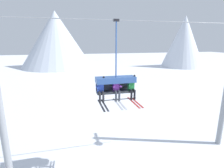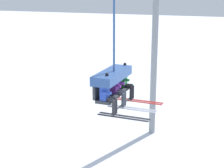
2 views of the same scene
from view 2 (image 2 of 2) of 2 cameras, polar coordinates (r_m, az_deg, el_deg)
The scene contains 5 objects.
lift_tower_far at distance 19.64m, azimuth 7.08°, elevation 4.34°, with size 0.36×1.88×8.79m.
chairlift_chair at distance 11.57m, azimuth -0.01°, elevation 0.98°, with size 2.11×0.74×4.04m.
skier_blue at distance 10.83m, azimuth -0.62°, elevation -1.78°, with size 0.48×1.70×1.34m.
skier_purple at distance 11.58m, azimuth 1.00°, elevation -0.73°, with size 0.46×1.70×1.23m.
skier_green at distance 12.34m, azimuth 2.38°, elevation 0.39°, with size 0.48×1.70×1.34m.
Camera 2 is at (-11.10, -4.90, 8.35)m, focal length 55.00 mm.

